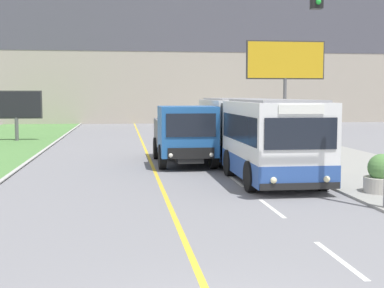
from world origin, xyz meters
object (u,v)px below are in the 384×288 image
(billboard_large, at_px, (285,63))
(planter_round_second, at_px, (323,155))
(dump_truck, at_px, (185,135))
(billboard_small, at_px, (16,106))
(city_bus, at_px, (251,134))
(traffic_light_mast, at_px, (369,56))
(planter_round_near, at_px, (382,176))
(planter_round_third, at_px, (286,145))
(planter_round_far, at_px, (260,136))

(billboard_large, relative_size, planter_round_second, 5.09)
(dump_truck, xyz_separation_m, billboard_small, (-9.72, 13.83, 1.00))
(city_bus, height_order, traffic_light_mast, traffic_light_mast)
(city_bus, distance_m, billboard_large, 16.84)
(planter_round_second, bearing_deg, traffic_light_mast, -102.54)
(traffic_light_mast, distance_m, planter_round_second, 8.05)
(dump_truck, height_order, billboard_small, billboard_small)
(traffic_light_mast, height_order, planter_round_near, traffic_light_mast)
(planter_round_third, height_order, planter_round_far, planter_round_far)
(planter_round_near, height_order, planter_round_far, planter_round_far)
(dump_truck, bearing_deg, planter_round_third, 24.26)
(city_bus, xyz_separation_m, traffic_light_mast, (1.15, -8.06, 2.60))
(city_bus, bearing_deg, planter_round_far, 73.15)
(billboard_small, distance_m, planter_round_third, 18.95)
(planter_round_far, bearing_deg, planter_round_second, -89.97)
(dump_truck, distance_m, planter_round_near, 9.23)
(planter_round_near, bearing_deg, planter_round_far, 89.91)
(traffic_light_mast, xyz_separation_m, billboard_small, (-13.40, 23.54, -1.76))
(billboard_large, relative_size, planter_round_near, 5.68)
(city_bus, xyz_separation_m, planter_round_near, (2.70, -5.92, -0.89))
(billboard_small, bearing_deg, planter_round_second, -47.65)
(dump_truck, height_order, planter_round_second, dump_truck)
(billboard_small, xyz_separation_m, planter_round_near, (14.95, -21.41, -1.72))
(planter_round_near, bearing_deg, planter_round_second, 89.66)
(traffic_light_mast, relative_size, planter_round_second, 4.81)
(city_bus, height_order, billboard_small, billboard_small)
(billboard_large, relative_size, planter_round_third, 5.29)
(traffic_light_mast, bearing_deg, billboard_small, 119.64)
(billboard_large, bearing_deg, planter_round_far, -118.88)
(billboard_small, relative_size, planter_round_near, 2.81)
(planter_round_near, distance_m, planter_round_third, 9.95)
(planter_round_second, distance_m, planter_round_far, 9.95)
(planter_round_near, distance_m, planter_round_far, 14.92)
(city_bus, relative_size, billboard_large, 1.83)
(billboard_large, distance_m, planter_round_near, 21.92)
(dump_truck, relative_size, planter_round_far, 4.70)
(city_bus, relative_size, dump_truck, 1.98)
(planter_round_near, relative_size, planter_round_second, 0.89)
(planter_round_second, bearing_deg, dump_truck, 153.72)
(billboard_large, height_order, planter_round_second, billboard_large)
(planter_round_third, relative_size, planter_round_far, 0.96)
(planter_round_second, bearing_deg, planter_round_third, 89.83)
(traffic_light_mast, xyz_separation_m, billboard_large, (5.01, 23.28, 1.18))
(dump_truck, relative_size, billboard_small, 1.87)
(billboard_small, bearing_deg, city_bus, -51.65)
(city_bus, height_order, planter_round_near, city_bus)
(city_bus, height_order, dump_truck, city_bus)
(traffic_light_mast, height_order, planter_round_far, traffic_light_mast)
(planter_round_second, bearing_deg, planter_round_far, 90.03)
(billboard_large, height_order, planter_round_near, billboard_large)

